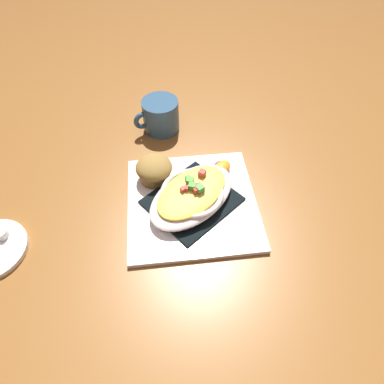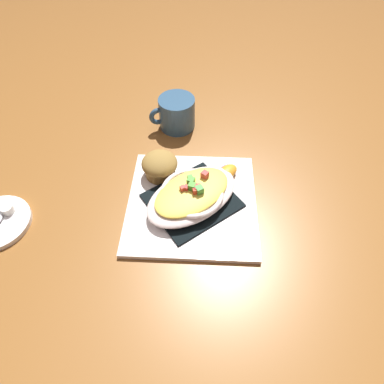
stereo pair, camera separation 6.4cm
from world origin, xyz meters
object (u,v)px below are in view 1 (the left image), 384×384
(gratin_dish, at_px, (192,194))
(coffee_mug, at_px, (162,117))
(muffin, at_px, (154,169))
(orange_garnish, at_px, (221,169))
(square_plate, at_px, (192,203))
(creamer_cup_0, at_px, (1,234))

(gratin_dish, bearing_deg, coffee_mug, -90.39)
(muffin, height_order, orange_garnish, muffin)
(square_plate, xyz_separation_m, coffee_mug, (-0.00, -0.26, 0.03))
(coffee_mug, bearing_deg, gratin_dish, 89.61)
(square_plate, distance_m, coffee_mug, 0.26)
(coffee_mug, bearing_deg, muffin, 70.95)
(gratin_dish, distance_m, coffee_mug, 0.26)
(square_plate, height_order, creamer_cup_0, creamer_cup_0)
(square_plate, relative_size, creamer_cup_0, 10.97)
(orange_garnish, bearing_deg, creamer_cup_0, 4.06)
(coffee_mug, bearing_deg, orange_garnish, 113.03)
(coffee_mug, xyz_separation_m, creamer_cup_0, (0.37, 0.23, -0.02))
(creamer_cup_0, bearing_deg, gratin_dish, 175.77)
(muffin, bearing_deg, orange_garnish, 169.90)
(muffin, bearing_deg, square_plate, 124.07)
(square_plate, height_order, orange_garnish, orange_garnish)
(gratin_dish, height_order, creamer_cup_0, gratin_dish)
(square_plate, height_order, coffee_mug, coffee_mug)
(creamer_cup_0, bearing_deg, muffin, -169.46)
(gratin_dish, relative_size, creamer_cup_0, 9.95)
(square_plate, relative_size, gratin_dish, 1.10)
(gratin_dish, xyz_separation_m, creamer_cup_0, (0.37, -0.03, -0.02))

